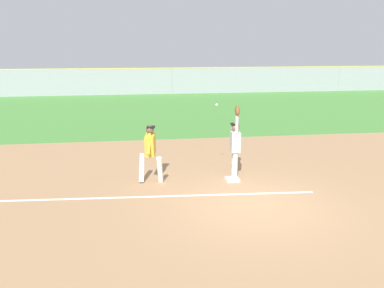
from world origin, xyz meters
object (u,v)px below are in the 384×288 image
baseball (217,105)px  parked_car_red (202,81)px  parked_car_silver (36,84)px  parked_car_green (255,81)px  first_base (232,179)px  parked_car_black (149,82)px  parked_car_blue (93,83)px  fielder (235,143)px  runner (150,150)px

baseball → parked_car_red: (3.42, 23.52, -1.54)m
parked_car_silver → parked_car_green: bearing=-0.1°
parked_car_red → parked_car_green: 4.62m
first_base → parked_car_silver: 25.92m
first_base → parked_car_black: parked_car_black is taller
parked_car_black → parked_car_green: 9.21m
parked_car_blue → parked_car_green: same height
baseball → parked_car_black: baseball is taller
parked_car_silver → parked_car_blue: same height
parked_car_silver → baseball: bearing=-66.0°
parked_car_black → first_base: bearing=-87.4°
fielder → parked_car_red: bearing=-92.5°
parked_car_black → parked_car_red: (4.62, 0.17, 0.00)m
fielder → baseball: bearing=-35.1°
first_base → runner: runner is taller
parked_car_silver → parked_car_green: 18.39m
fielder → baseball: fielder is taller
parked_car_black → parked_car_red: bearing=0.9°
runner → parked_car_black: 23.83m
first_base → parked_car_red: 24.34m
parked_car_silver → parked_car_blue: size_ratio=0.97×
runner → parked_car_black: bearing=99.2°
runner → parked_car_green: bearing=78.0°
parked_car_red → parked_car_black: bearing=177.1°
parked_car_silver → parked_car_blue: 4.49m
baseball → runner: bearing=-167.3°
parked_car_silver → parked_car_green: same height
baseball → parked_car_blue: baseball is taller
baseball → parked_car_black: 23.44m
first_base → fielder: (0.11, 0.21, 1.08)m
runner → baseball: 2.42m
runner → baseball: size_ratio=23.24×
fielder → parked_car_red: size_ratio=0.50×
fielder → baseball: (-0.50, 0.41, 1.09)m
first_base → parked_car_green: size_ratio=0.08×
parked_car_blue → parked_car_black: size_ratio=1.03×
baseball → parked_car_green: 24.40m
first_base → parked_car_silver: parked_car_silver is taller
fielder → parked_car_green: 24.59m
first_base → parked_car_red: parked_car_red is taller
parked_car_green → parked_car_silver: bearing=-173.6°
baseball → parked_car_black: (-1.20, 23.35, -1.54)m
runner → parked_car_green: 25.52m
parked_car_blue → parked_car_green: 13.91m
parked_car_silver → parked_car_black: bearing=2.2°
baseball → parked_car_green: baseball is taller
parked_car_black → parked_car_blue: bearing=-178.7°
baseball → parked_car_green: bearing=70.8°
runner → parked_car_silver: 24.85m
parked_car_red → parked_car_silver: bearing=177.4°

